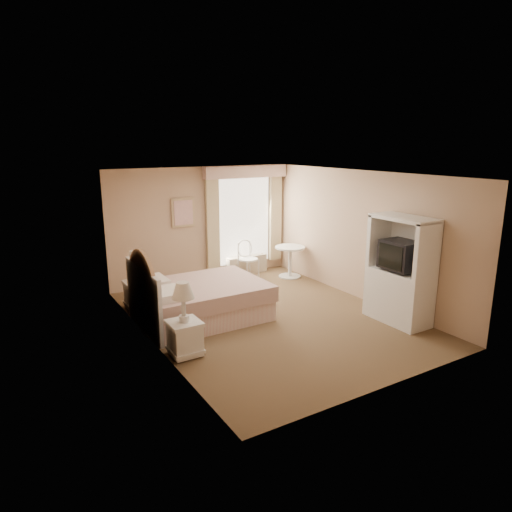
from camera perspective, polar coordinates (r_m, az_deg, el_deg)
room at (r=7.76m, az=1.72°, el=0.95°), size 4.21×5.51×2.51m
window at (r=10.51m, az=-1.30°, el=4.92°), size 2.05×0.22×2.51m
framed_art at (r=9.88m, az=-9.09°, el=5.39°), size 0.52×0.04×0.62m
bed at (r=8.01m, az=-7.43°, el=-5.45°), size 2.13×1.65×1.46m
nightstand_near at (r=6.69m, az=-8.93°, el=-8.97°), size 0.45×0.45×1.09m
nightstand_far at (r=8.73m, az=-14.67°, el=-3.76°), size 0.44×0.44×1.08m
round_table at (r=10.39m, az=4.27°, el=-0.09°), size 0.68×0.68×0.72m
cafe_chair at (r=10.30m, az=-1.15°, el=0.01°), size 0.47×0.47×0.88m
armoire at (r=8.11m, az=17.54°, el=-2.73°), size 0.55×1.10×1.83m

